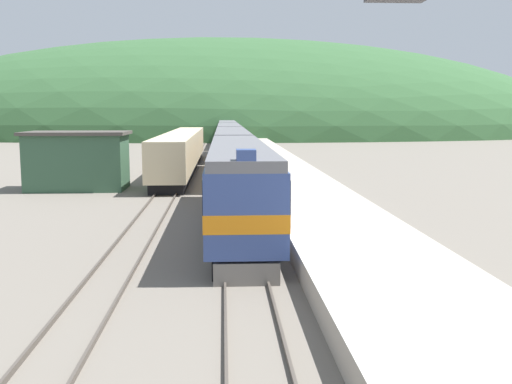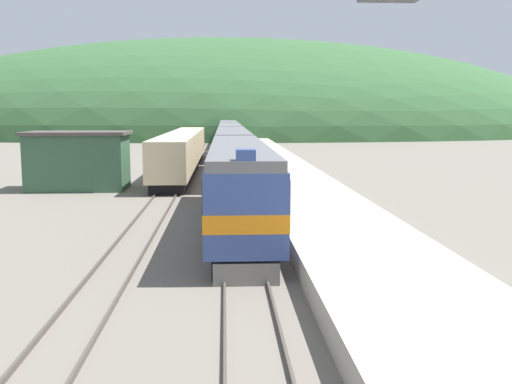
% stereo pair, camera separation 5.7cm
% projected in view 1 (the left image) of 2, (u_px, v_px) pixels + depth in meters
% --- Properties ---
extents(track_main, '(1.52, 180.00, 0.16)m').
position_uv_depth(track_main, '(229.00, 159.00, 71.56)').
color(track_main, '#4C443D').
rests_on(track_main, ground).
extents(track_siding, '(1.52, 180.00, 0.16)m').
position_uv_depth(track_siding, '(190.00, 159.00, 71.30)').
color(track_siding, '#4C443D').
rests_on(track_siding, ground).
extents(platform, '(5.46, 140.00, 0.89)m').
position_uv_depth(platform, '(284.00, 173.00, 51.97)').
color(platform, '#ADA393').
rests_on(platform, ground).
extents(distant_hills, '(174.74, 78.63, 46.08)m').
position_uv_depth(distant_hills, '(226.00, 135.00, 147.39)').
color(distant_hills, '#335B33').
rests_on(distant_hills, ground).
extents(station_shed, '(7.43, 4.60, 4.29)m').
position_uv_depth(station_shed, '(78.00, 160.00, 43.99)').
color(station_shed, '#385B42').
rests_on(station_shed, ground).
extents(express_train_lead_car, '(2.89, 21.05, 4.51)m').
position_uv_depth(express_train_lead_car, '(238.00, 182.00, 29.63)').
color(express_train_lead_car, black).
rests_on(express_train_lead_car, ground).
extents(carriage_second, '(2.88, 22.25, 4.15)m').
position_uv_depth(carriage_second, '(232.00, 152.00, 52.16)').
color(carriage_second, black).
rests_on(carriage_second, ground).
extents(carriage_third, '(2.88, 22.25, 4.15)m').
position_uv_depth(carriage_third, '(229.00, 139.00, 75.05)').
color(carriage_third, black).
rests_on(carriage_third, ground).
extents(carriage_fourth, '(2.88, 22.25, 4.15)m').
position_uv_depth(carriage_fourth, '(227.00, 133.00, 97.94)').
color(carriage_fourth, black).
rests_on(carriage_fourth, ground).
extents(siding_train, '(2.90, 37.03, 3.71)m').
position_uv_depth(siding_train, '(182.00, 151.00, 58.41)').
color(siding_train, black).
rests_on(siding_train, ground).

